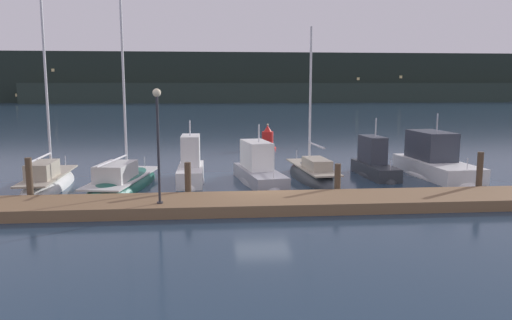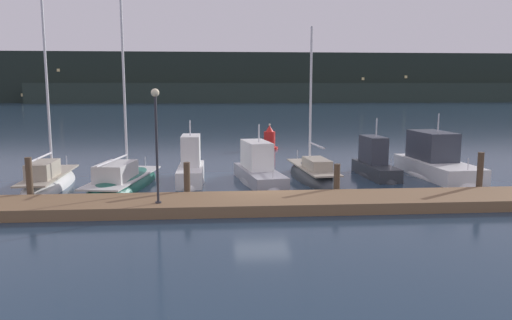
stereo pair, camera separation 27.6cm
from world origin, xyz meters
The scene contains 16 objects.
ground_plane centered at (0.00, 0.00, 0.00)m, with size 400.00×400.00×0.00m, color #1E3347.
dock centered at (0.00, -2.08, 0.23)m, with size 26.33×2.80×0.45m, color brown.
mooring_pile_0 centered at (-9.98, -0.43, 1.00)m, with size 0.28×0.28×2.00m, color #4C3D2D.
mooring_pile_1 centered at (-3.33, -0.43, 0.85)m, with size 0.28×0.28×1.71m, color #4C3D2D.
mooring_pile_2 centered at (3.33, -0.43, 0.77)m, with size 0.28×0.28×1.55m, color #4C3D2D.
mooring_pile_3 centered at (9.98, -0.43, 1.00)m, with size 0.28×0.28×2.00m, color #4C3D2D.
sailboat_berth_1 centered at (-10.26, 2.81, 0.14)m, with size 1.88×7.08×10.64m.
sailboat_berth_2 centered at (-6.71, 2.91, 0.13)m, with size 3.63×8.11×10.97m.
motorboat_berth_3 centered at (-3.37, 3.88, 0.44)m, with size 1.39×4.69×3.86m.
motorboat_berth_4 centered at (0.16, 3.39, 0.34)m, with size 2.69×6.12×3.70m.
sailboat_berth_5 centered at (3.08, 3.93, 0.10)m, with size 2.32×7.06×8.90m.
motorboat_berth_6 centered at (6.73, 4.66, 0.41)m, with size 1.71×4.86×3.78m.
motorboat_berth_7 centered at (10.12, 4.44, 0.48)m, with size 2.95×7.18×4.04m.
channel_buoy centered at (2.16, 16.88, 0.76)m, with size 1.35×1.35×2.02m.
dock_lamppost centered at (-4.32, -2.67, 3.39)m, with size 0.32×0.32×4.45m.
hillside_backdrop centered at (2.35, 130.30, 6.61)m, with size 240.00×23.00×14.33m.
Camera 2 is at (-2.04, -21.97, 5.04)m, focal length 35.00 mm.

